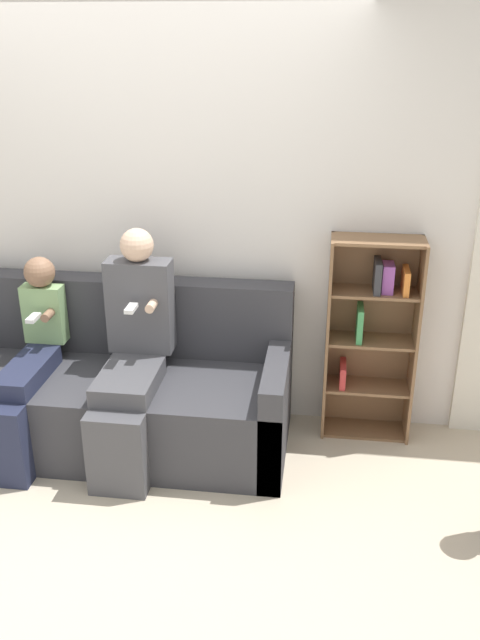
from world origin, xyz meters
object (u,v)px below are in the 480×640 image
Objects in this scene: adult_seated at (132,349)px; child_seated at (28,362)px; couch at (115,392)px; bookshelf at (371,333)px.

adult_seated is 1.18× the size of child_seated.
adult_seated is at bearing -36.94° from couch.
couch is 0.41m from adult_seated.
child_seated is 2.04m from bookshelf.
bookshelf is (1.98, 0.49, 0.09)m from child_seated.
couch is at bearing 20.58° from child_seated.
child_seated is at bearing -159.42° from couch.
bookshelf is at bearing 17.91° from adult_seated.
child_seated is 0.89× the size of bookshelf.
adult_seated reaches higher than child_seated.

